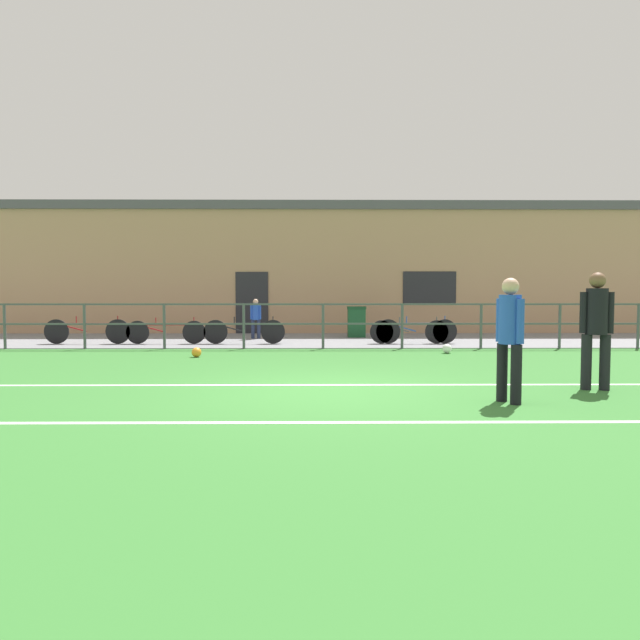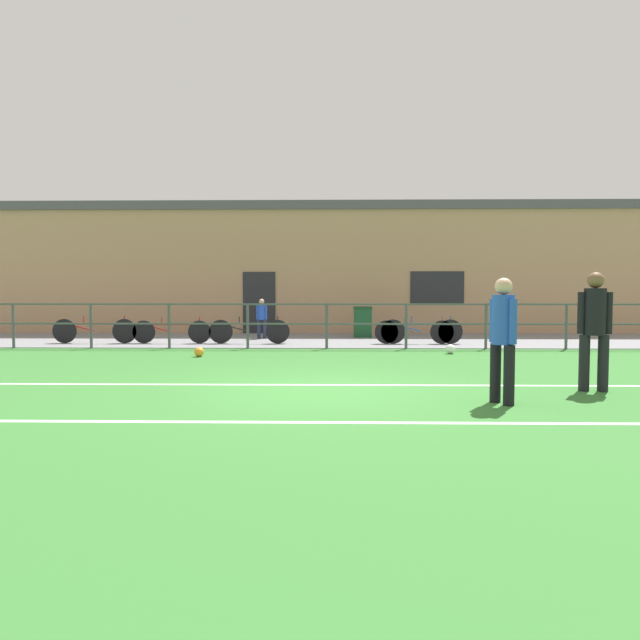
{
  "view_description": "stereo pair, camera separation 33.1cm",
  "coord_description": "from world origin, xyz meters",
  "views": [
    {
      "loc": [
        -0.22,
        -8.43,
        1.48
      ],
      "look_at": [
        -0.11,
        2.88,
        0.89
      ],
      "focal_mm": 32.19,
      "sensor_mm": 36.0,
      "label": 1
    },
    {
      "loc": [
        0.12,
        -8.42,
        1.48
      ],
      "look_at": [
        -0.11,
        2.88,
        0.89
      ],
      "focal_mm": 32.19,
      "sensor_mm": 36.0,
      "label": 2
    }
  ],
  "objects": [
    {
      "name": "player_striker",
      "position": [
        2.34,
        -0.97,
        0.93
      ],
      "size": [
        0.29,
        0.41,
        1.64
      ],
      "rotation": [
        0.0,
        0.0,
        5.19
      ],
      "color": "black",
      "rests_on": "ground"
    },
    {
      "name": "trash_bin_0",
      "position": [
        1.09,
        9.4,
        0.5
      ],
      "size": [
        0.57,
        0.48,
        0.95
      ],
      "color": "#194C28",
      "rests_on": "pavement_strip"
    },
    {
      "name": "bicycle_parked_0",
      "position": [
        -6.42,
        7.2,
        0.37
      ],
      "size": [
        2.34,
        0.04,
        0.76
      ],
      "color": "black",
      "rests_on": "pavement_strip"
    },
    {
      "name": "soccer_ball_match",
      "position": [
        -2.83,
        4.22,
        0.11
      ],
      "size": [
        0.22,
        0.22,
        0.22
      ],
      "primitive_type": "sphere",
      "color": "orange",
      "rests_on": "ground"
    },
    {
      "name": "bicycle_parked_4",
      "position": [
        2.57,
        7.2,
        0.37
      ],
      "size": [
        2.23,
        0.04,
        0.76
      ],
      "color": "black",
      "rests_on": "pavement_strip"
    },
    {
      "name": "soccer_ball_spare",
      "position": [
        2.9,
        4.94,
        0.11
      ],
      "size": [
        0.22,
        0.22,
        0.22
      ],
      "primitive_type": "sphere",
      "color": "white",
      "rests_on": "ground"
    },
    {
      "name": "field_line_hash",
      "position": [
        0.0,
        -2.08,
        0.0
      ],
      "size": [
        36.0,
        0.11,
        0.0
      ],
      "primitive_type": "cube",
      "color": "white",
      "rests_on": "ground"
    },
    {
      "name": "ground",
      "position": [
        0.0,
        0.0,
        -0.02
      ],
      "size": [
        60.0,
        44.0,
        0.04
      ],
      "primitive_type": "cube",
      "color": "#33702D"
    },
    {
      "name": "perimeter_fence",
      "position": [
        0.0,
        6.0,
        0.75
      ],
      "size": [
        36.07,
        0.07,
        1.15
      ],
      "color": "#474C51",
      "rests_on": "ground"
    },
    {
      "name": "pavement_strip",
      "position": [
        0.0,
        8.5,
        0.01
      ],
      "size": [
        48.0,
        5.0,
        0.02
      ],
      "primitive_type": "cube",
      "color": "slate",
      "rests_on": "ground"
    },
    {
      "name": "bicycle_parked_2",
      "position": [
        -4.28,
        7.2,
        0.35
      ],
      "size": [
        2.17,
        0.04,
        0.73
      ],
      "color": "black",
      "rests_on": "pavement_strip"
    },
    {
      "name": "spectator_child",
      "position": [
        -1.99,
        8.83,
        0.7
      ],
      "size": [
        0.33,
        0.21,
        1.2
      ],
      "rotation": [
        0.0,
        0.0,
        3.1
      ],
      "color": "#232D4C",
      "rests_on": "pavement_strip"
    },
    {
      "name": "player_goalkeeper",
      "position": [
        3.96,
        0.0,
        0.99
      ],
      "size": [
        0.47,
        0.31,
        1.74
      ],
      "rotation": [
        0.0,
        0.0,
        2.97
      ],
      "color": "black",
      "rests_on": "ground"
    },
    {
      "name": "field_line_touchline",
      "position": [
        0.0,
        0.47,
        0.0
      ],
      "size": [
        36.0,
        0.11,
        0.0
      ],
      "primitive_type": "cube",
      "color": "white",
      "rests_on": "ground"
    },
    {
      "name": "clubhouse_facade",
      "position": [
        0.0,
        12.2,
        2.26
      ],
      "size": [
        28.0,
        2.56,
        4.51
      ],
      "color": "tan",
      "rests_on": "ground"
    },
    {
      "name": "bicycle_parked_1",
      "position": [
        2.37,
        7.2,
        0.35
      ],
      "size": [
        2.15,
        0.04,
        0.74
      ],
      "color": "black",
      "rests_on": "pavement_strip"
    },
    {
      "name": "bicycle_parked_3",
      "position": [
        -2.14,
        7.2,
        0.36
      ],
      "size": [
        2.22,
        0.04,
        0.75
      ],
      "color": "black",
      "rests_on": "pavement_strip"
    }
  ]
}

